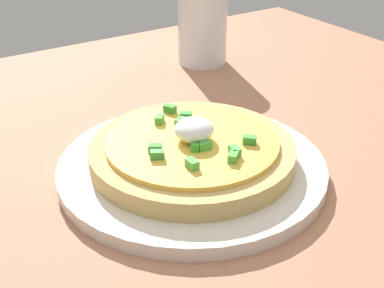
# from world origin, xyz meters

# --- Properties ---
(dining_table) EXTENTS (1.15, 0.68, 0.03)m
(dining_table) POSITION_xyz_m (0.00, 0.00, 0.02)
(dining_table) COLOR #A97053
(dining_table) RESTS_ON ground
(plate) EXTENTS (0.27, 0.27, 0.01)m
(plate) POSITION_xyz_m (0.06, -0.12, 0.04)
(plate) COLOR silver
(plate) RESTS_ON dining_table
(pizza) EXTENTS (0.21, 0.21, 0.05)m
(pizza) POSITION_xyz_m (0.06, -0.12, 0.06)
(pizza) COLOR tan
(pizza) RESTS_ON plate
(cup_near) EXTENTS (0.07, 0.07, 0.13)m
(cup_near) POSITION_xyz_m (0.26, 0.15, 0.09)
(cup_near) COLOR silver
(cup_near) RESTS_ON dining_table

